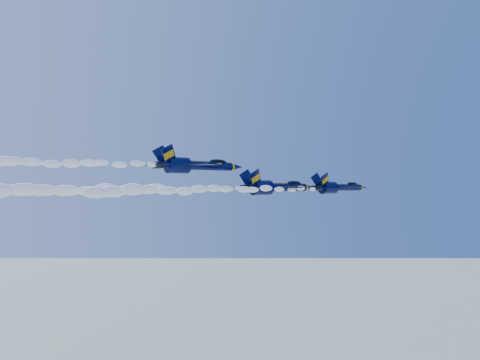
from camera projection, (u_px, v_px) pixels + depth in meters
jet_lead at (339, 187)px, 92.85m from camera, size 15.74×12.91×5.85m
smoke_trail_jet_lead at (219, 190)px, 75.10m from camera, size 44.81×1.75×1.58m
jet_second at (276, 187)px, 89.80m from camera, size 18.49×15.17×6.87m
smoke_trail_jet_second at (128, 190)px, 71.32m from camera, size 44.81×2.06×1.85m
jet_third at (196, 165)px, 87.37m from camera, size 19.57×16.05×7.27m
smoke_trail_jet_third at (18, 162)px, 68.61m from camera, size 44.81×2.18×1.96m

